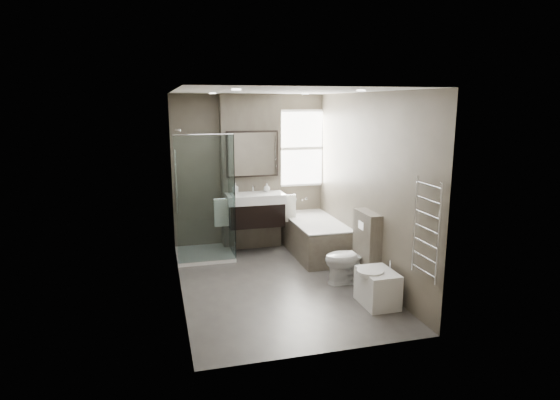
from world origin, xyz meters
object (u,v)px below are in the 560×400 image
object	(u,v)px
vanity	(255,209)
bathtub	(315,235)
bidet	(377,287)
toilet	(349,258)

from	to	relation	value
vanity	bathtub	distance (m)	1.07
vanity	bathtub	world-z (taller)	vanity
vanity	bidet	xyz separation A→B (m)	(1.01, -2.41, -0.51)
bathtub	toilet	bearing A→B (deg)	-88.04
toilet	bidet	distance (m)	0.78
bathtub	toilet	distance (m)	1.32
toilet	bidet	world-z (taller)	toilet
bidet	vanity	bearing A→B (deg)	112.83
vanity	toilet	distance (m)	1.94
bathtub	bidet	xyz separation A→B (m)	(0.09, -2.08, -0.08)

